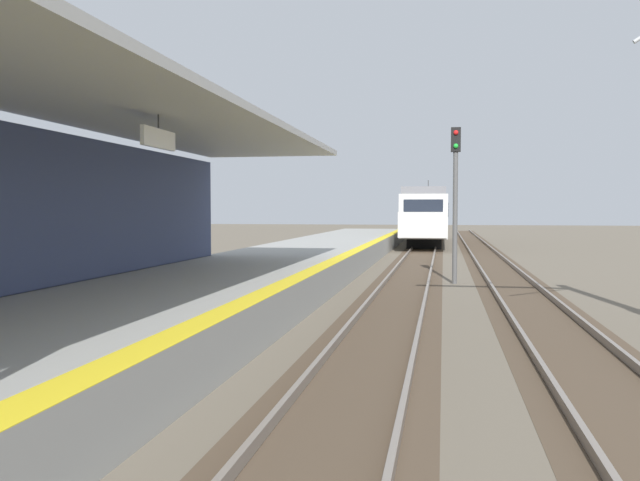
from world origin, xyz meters
name	(u,v)px	position (x,y,z in m)	size (l,w,h in m)	color
station_platform	(202,296)	(-2.50, 16.00, 0.45)	(5.00, 80.00, 0.91)	#999993
track_pair_nearest_platform	(400,296)	(1.90, 20.00, 0.05)	(2.34, 120.00, 0.16)	#4C3D2D
track_pair_middle	(525,299)	(5.30, 20.00, 0.05)	(2.34, 120.00, 0.16)	#4C3D2D
approaching_train	(427,214)	(1.90, 49.71, 2.18)	(2.93, 19.60, 4.76)	silver
rail_signal_post	(455,188)	(3.47, 23.80, 3.19)	(0.32, 0.34, 5.20)	#4C4C4C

